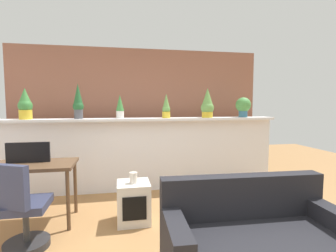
% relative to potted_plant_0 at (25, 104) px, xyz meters
% --- Properties ---
extents(divider_wall, '(4.63, 0.16, 1.19)m').
position_rel_potted_plant_0_xyz_m(divider_wall, '(1.81, 0.05, -0.87)').
color(divider_wall, silver).
rests_on(divider_wall, ground).
extents(plant_shelf, '(4.63, 0.36, 0.04)m').
position_rel_potted_plant_0_xyz_m(plant_shelf, '(1.81, 0.01, -0.25)').
color(plant_shelf, silver).
rests_on(plant_shelf, divider_wall).
extents(brick_wall_behind, '(4.63, 0.10, 2.50)m').
position_rel_potted_plant_0_xyz_m(brick_wall_behind, '(1.81, 0.65, -0.21)').
color(brick_wall_behind, '#935B47').
rests_on(brick_wall_behind, ground).
extents(potted_plant_0, '(0.21, 0.21, 0.48)m').
position_rel_potted_plant_0_xyz_m(potted_plant_0, '(0.00, 0.00, 0.00)').
color(potted_plant_0, gold).
rests_on(potted_plant_0, plant_shelf).
extents(potted_plant_1, '(0.17, 0.17, 0.56)m').
position_rel_potted_plant_0_xyz_m(potted_plant_1, '(0.77, 0.01, 0.04)').
color(potted_plant_1, '#4C4C51').
rests_on(potted_plant_1, plant_shelf).
extents(potted_plant_2, '(0.13, 0.13, 0.39)m').
position_rel_potted_plant_0_xyz_m(potted_plant_2, '(1.43, 0.05, -0.03)').
color(potted_plant_2, silver).
rests_on(potted_plant_2, plant_shelf).
extents(potted_plant_3, '(0.14, 0.14, 0.41)m').
position_rel_potted_plant_0_xyz_m(potted_plant_3, '(2.20, -0.00, -0.04)').
color(potted_plant_3, gold).
rests_on(potted_plant_3, plant_shelf).
extents(potted_plant_4, '(0.23, 0.23, 0.51)m').
position_rel_potted_plant_0_xyz_m(potted_plant_4, '(2.92, -0.02, 0.01)').
color(potted_plant_4, gold).
rests_on(potted_plant_4, plant_shelf).
extents(potted_plant_5, '(0.27, 0.27, 0.36)m').
position_rel_potted_plant_0_xyz_m(potted_plant_5, '(3.61, 0.02, -0.03)').
color(potted_plant_5, '#386B84').
rests_on(potted_plant_5, plant_shelf).
extents(desk, '(1.10, 0.60, 0.75)m').
position_rel_potted_plant_0_xyz_m(desk, '(0.31, -0.97, -0.80)').
color(desk, brown).
rests_on(desk, ground).
extents(tv_monitor, '(0.50, 0.04, 0.25)m').
position_rel_potted_plant_0_xyz_m(tv_monitor, '(0.31, -0.89, -0.59)').
color(tv_monitor, black).
rests_on(tv_monitor, desk).
extents(office_chair, '(0.52, 0.52, 0.91)m').
position_rel_potted_plant_0_xyz_m(office_chair, '(0.44, -1.58, -1.07)').
color(office_chair, '#262628').
rests_on(office_chair, ground).
extents(side_cube_shelf, '(0.40, 0.41, 0.50)m').
position_rel_potted_plant_0_xyz_m(side_cube_shelf, '(1.57, -1.15, -1.21)').
color(side_cube_shelf, silver).
rests_on(side_cube_shelf, ground).
extents(vase_on_shelf, '(0.10, 0.10, 0.13)m').
position_rel_potted_plant_0_xyz_m(vase_on_shelf, '(1.57, -1.17, -0.89)').
color(vase_on_shelf, silver).
rests_on(vase_on_shelf, side_cube_shelf).
extents(couch, '(1.59, 0.82, 0.80)m').
position_rel_potted_plant_0_xyz_m(couch, '(2.54, -2.34, -1.18)').
color(couch, black).
rests_on(couch, ground).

